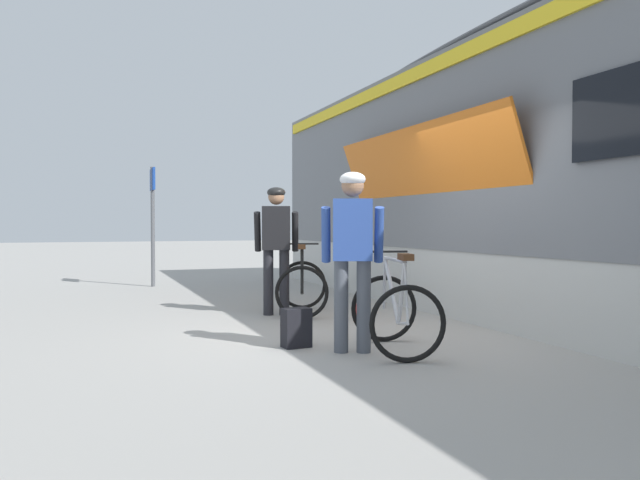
% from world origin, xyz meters
% --- Properties ---
extents(ground_plane, '(80.00, 80.00, 0.00)m').
position_xyz_m(ground_plane, '(0.00, 0.00, 0.00)').
color(ground_plane, '#A09E99').
extents(train_car, '(3.32, 16.52, 3.88)m').
position_xyz_m(train_car, '(3.03, -0.73, 1.97)').
color(train_car, slate).
rests_on(train_car, ground).
extents(cyclist_near_in_blue, '(0.66, 0.47, 1.76)m').
position_xyz_m(cyclist_near_in_blue, '(-0.53, -0.64, 1.05)').
color(cyclist_near_in_blue, '#4C515B').
rests_on(cyclist_near_in_blue, ground).
extents(cyclist_far_in_dark, '(0.66, 0.44, 1.76)m').
position_xyz_m(cyclist_far_in_dark, '(-0.51, 2.01, 1.05)').
color(cyclist_far_in_dark, '#232328').
rests_on(cyclist_far_in_dark, ground).
extents(bicycle_near_silver, '(0.96, 1.21, 0.99)m').
position_xyz_m(bicycle_near_silver, '(-0.12, -0.76, 0.40)').
color(bicycle_near_silver, black).
rests_on(bicycle_near_silver, ground).
extents(bicycle_far_black, '(1.02, 1.25, 0.99)m').
position_xyz_m(bicycle_far_black, '(-0.15, 1.97, 0.40)').
color(bicycle_far_black, black).
rests_on(bicycle_far_black, ground).
extents(backpack_on_platform, '(0.30, 0.21, 0.40)m').
position_xyz_m(backpack_on_platform, '(-0.96, -0.22, 0.20)').
color(backpack_on_platform, black).
rests_on(backpack_on_platform, ground).
extents(water_bottle_near_the_bikes, '(0.07, 0.07, 0.21)m').
position_xyz_m(water_bottle_near_the_bikes, '(0.36, 1.18, 0.11)').
color(water_bottle_near_the_bikes, red).
rests_on(water_bottle_near_the_bikes, ground).
extents(platform_sign_post, '(0.08, 0.70, 2.40)m').
position_xyz_m(platform_sign_post, '(-1.71, 6.62, 1.62)').
color(platform_sign_post, '#595B60').
rests_on(platform_sign_post, ground).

